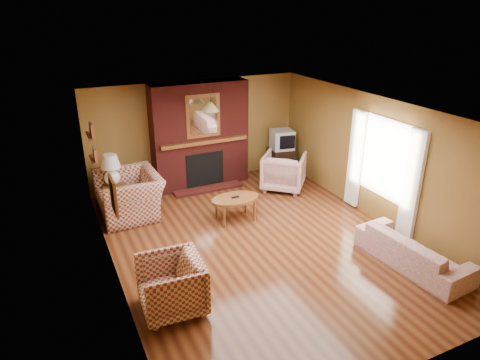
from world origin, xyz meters
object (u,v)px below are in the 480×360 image
plaid_armchair (171,285)px  tv_stand (281,161)px  floral_sofa (413,251)px  side_table (115,198)px  crt_tv (282,139)px  coffee_table (235,200)px  table_lamp (111,168)px  fireplace (200,136)px  floral_armchair (284,171)px  plaid_loveseat (129,195)px

plaid_armchair → tv_stand: plaid_armchair is taller
floral_sofa → side_table: (-4.00, 4.11, 0.01)m
tv_stand → side_table: bearing=-170.6°
floral_sofa → crt_tv: (0.15, 4.46, 0.61)m
coffee_table → table_lamp: 2.57m
fireplace → floral_armchair: (1.61, -1.04, -0.76)m
table_lamp → tv_stand: table_lamp is taller
fireplace → plaid_loveseat: bearing=-155.3°
plaid_armchair → table_lamp: (-0.15, 3.48, 0.54)m
plaid_armchair → plaid_loveseat: bearing=-178.5°
floral_armchair → table_lamp: bearing=34.0°
plaid_loveseat → plaid_armchair: (-0.10, -3.17, -0.04)m
floral_sofa → side_table: side_table is taller
fireplace → crt_tv: (2.05, -0.19, -0.30)m
floral_armchair → plaid_loveseat: bearing=38.7°
plaid_armchair → floral_armchair: floral_armchair is taller
floral_sofa → table_lamp: size_ratio=2.91×
fireplace → table_lamp: 2.18m
crt_tv → tv_stand: bearing=90.0°
crt_tv → floral_sofa: bearing=-91.9°
floral_sofa → floral_armchair: size_ratio=2.05×
floral_sofa → coffee_table: (-1.94, 2.67, 0.15)m
coffee_table → tv_stand: tv_stand is taller
plaid_loveseat → table_lamp: bearing=-143.2°
plaid_loveseat → floral_sofa: bearing=43.2°
floral_armchair → crt_tv: size_ratio=1.57×
floral_armchair → side_table: 3.75m
plaid_armchair → coffee_table: (1.91, 2.04, 0.03)m
plaid_loveseat → table_lamp: 0.64m
tv_stand → table_lamp: bearing=-170.6°
floral_armchair → table_lamp: size_ratio=1.42×
fireplace → side_table: fireplace is taller
plaid_loveseat → table_lamp: table_lamp is taller
fireplace → table_lamp: fireplace is taller
fireplace → plaid_armchair: 4.54m
plaid_loveseat → tv_stand: size_ratio=2.06×
tv_stand → crt_tv: size_ratio=1.10×
plaid_armchair → crt_tv: 5.56m
floral_sofa → crt_tv: 4.50m
plaid_armchair → floral_armchair: 4.64m
fireplace → floral_armchair: 2.06m
fireplace → floral_armchair: fireplace is taller
plaid_armchair → floral_armchair: bearing=133.3°
table_lamp → crt_tv: (4.15, 0.34, -0.05)m
tv_stand → plaid_loveseat: bearing=-165.8°
fireplace → coffee_table: 2.12m
table_lamp → tv_stand: (4.15, 0.35, -0.61)m
coffee_table → side_table: size_ratio=1.69×
side_table → floral_sofa: bearing=-45.8°
fireplace → plaid_armchair: fireplace is taller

